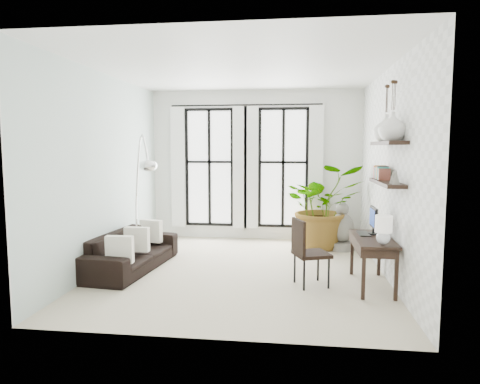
% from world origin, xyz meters
% --- Properties ---
extents(floor, '(5.00, 5.00, 0.00)m').
position_xyz_m(floor, '(0.00, 0.00, 0.00)').
color(floor, beige).
rests_on(floor, ground).
extents(ceiling, '(5.00, 5.00, 0.00)m').
position_xyz_m(ceiling, '(0.00, 0.00, 3.20)').
color(ceiling, white).
rests_on(ceiling, wall_back).
extents(wall_left, '(0.00, 5.00, 5.00)m').
position_xyz_m(wall_left, '(-2.25, 0.00, 1.60)').
color(wall_left, silver).
rests_on(wall_left, floor).
extents(wall_right, '(0.00, 5.00, 5.00)m').
position_xyz_m(wall_right, '(2.25, 0.00, 1.60)').
color(wall_right, white).
rests_on(wall_right, floor).
extents(wall_back, '(4.50, 0.00, 4.50)m').
position_xyz_m(wall_back, '(0.00, 2.50, 1.60)').
color(wall_back, white).
rests_on(wall_back, floor).
extents(windows, '(3.26, 0.13, 2.65)m').
position_xyz_m(windows, '(-0.20, 2.43, 1.56)').
color(windows, white).
rests_on(windows, wall_back).
extents(wall_shelves, '(0.25, 1.30, 0.60)m').
position_xyz_m(wall_shelves, '(2.11, -0.52, 1.73)').
color(wall_shelves, black).
rests_on(wall_shelves, wall_right).
extents(sofa, '(1.02, 2.15, 0.61)m').
position_xyz_m(sofa, '(-1.80, -0.11, 0.30)').
color(sofa, black).
rests_on(sofa, floor).
extents(throw_pillows, '(0.40, 1.52, 0.40)m').
position_xyz_m(throw_pillows, '(-1.70, -0.11, 0.50)').
color(throw_pillows, white).
rests_on(throw_pillows, sofa).
extents(plant, '(1.73, 1.57, 1.67)m').
position_xyz_m(plant, '(1.40, 1.79, 0.83)').
color(plant, '#2D7228').
rests_on(plant, floor).
extents(desk, '(0.51, 1.22, 1.11)m').
position_xyz_m(desk, '(1.95, -0.61, 0.69)').
color(desk, black).
rests_on(desk, floor).
extents(desk_chair, '(0.60, 0.60, 0.98)m').
position_xyz_m(desk_chair, '(1.01, -0.63, 0.56)').
color(desk_chair, black).
rests_on(desk_chair, floor).
extents(arc_lamp, '(0.71, 0.78, 2.20)m').
position_xyz_m(arc_lamp, '(-1.70, 0.16, 1.66)').
color(arc_lamp, silver).
rests_on(arc_lamp, floor).
extents(buddha, '(0.52, 0.52, 0.93)m').
position_xyz_m(buddha, '(1.77, 1.70, 0.39)').
color(buddha, gray).
rests_on(buddha, floor).
extents(vase_a, '(0.37, 0.37, 0.38)m').
position_xyz_m(vase_a, '(2.11, -0.80, 2.27)').
color(vase_a, white).
rests_on(vase_a, shelf_upper).
extents(vase_b, '(0.37, 0.37, 0.38)m').
position_xyz_m(vase_b, '(2.11, -0.40, 2.27)').
color(vase_b, white).
rests_on(vase_b, shelf_upper).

